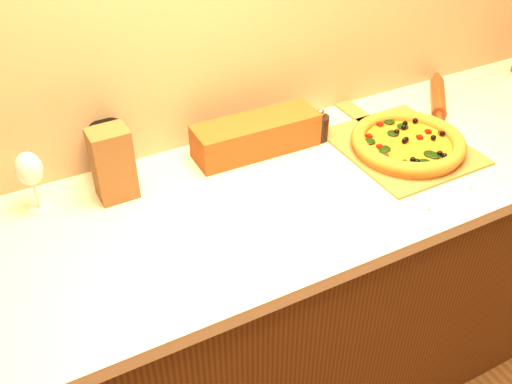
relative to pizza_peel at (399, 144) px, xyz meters
name	(u,v)px	position (x,y,z in m)	size (l,w,h in m)	color
cabinet	(271,308)	(-0.45, -0.03, -0.47)	(2.80, 0.65, 0.86)	#46270F
countertop	(273,197)	(-0.45, -0.03, -0.02)	(2.84, 0.68, 0.04)	beige
pizza_peel	(399,144)	(0.00, 0.00, 0.00)	(0.36, 0.54, 0.01)	brown
pizza	(408,143)	(0.00, -0.04, 0.03)	(0.34, 0.34, 0.05)	#B6752D
pepper_grinder	(320,127)	(-0.20, 0.14, 0.04)	(0.06, 0.06, 0.11)	black
rolling_pin	(438,97)	(0.29, 0.15, 0.02)	(0.24, 0.28, 0.05)	#59290F
bread_bag	(256,136)	(-0.40, 0.18, 0.05)	(0.38, 0.12, 0.10)	#632F13
wine_glass	(29,170)	(-1.03, 0.20, 0.12)	(0.07, 0.07, 0.17)	silver
paper_bag	(113,164)	(-0.83, 0.16, 0.10)	(0.10, 0.08, 0.20)	brown
dark_jar	(111,151)	(-0.81, 0.26, 0.07)	(0.10, 0.10, 0.16)	black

